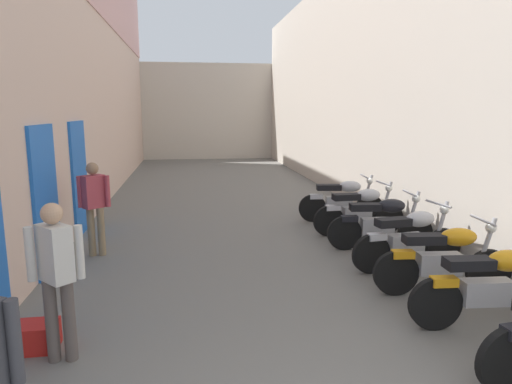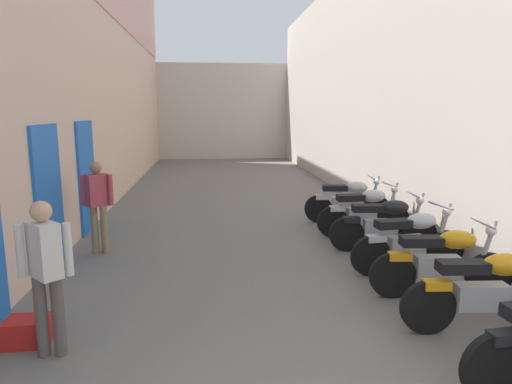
{
  "view_description": "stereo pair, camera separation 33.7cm",
  "coord_description": "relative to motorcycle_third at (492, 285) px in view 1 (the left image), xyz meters",
  "views": [
    {
      "loc": [
        -1.06,
        -1.39,
        2.41
      ],
      "look_at": [
        0.01,
        5.64,
        1.12
      ],
      "focal_mm": 31.83,
      "sensor_mm": 36.0,
      "label": 1
    },
    {
      "loc": [
        -0.72,
        -1.44,
        2.41
      ],
      "look_at": [
        0.01,
        5.64,
        1.12
      ],
      "focal_mm": 31.83,
      "sensor_mm": 36.0,
      "label": 2
    }
  ],
  "objects": [
    {
      "name": "ground_plane",
      "position": [
        -2.24,
        5.73,
        -0.5
      ],
      "size": [
        37.27,
        37.27,
        0.0
      ],
      "primitive_type": "plane",
      "color": "#66635E"
    },
    {
      "name": "pedestrian_further_down",
      "position": [
        -4.83,
        3.34,
        0.42
      ],
      "size": [
        0.52,
        0.37,
        1.57
      ],
      "color": "#8C7251",
      "rests_on": "ground"
    },
    {
      "name": "motorcycle_third",
      "position": [
        0.0,
        0.0,
        0.0
      ],
      "size": [
        1.85,
        0.58,
        1.04
      ],
      "color": "black",
      "rests_on": "ground"
    },
    {
      "name": "pedestrian_mid_alley",
      "position": [
        -4.55,
        0.0,
        0.42
      ],
      "size": [
        0.52,
        0.39,
        1.57
      ],
      "color": "#564C47",
      "rests_on": "ground"
    },
    {
      "name": "motorcycle_seventh",
      "position": [
        0.0,
        3.92,
        0.0
      ],
      "size": [
        1.85,
        0.58,
        1.04
      ],
      "color": "black",
      "rests_on": "ground"
    },
    {
      "name": "motorcycle_eighth",
      "position": [
        -0.0,
        4.97,
        0.0
      ],
      "size": [
        1.84,
        0.58,
        1.04
      ],
      "color": "black",
      "rests_on": "ground"
    },
    {
      "name": "motorcycle_fifth",
      "position": [
        -0.0,
        1.91,
        0.0
      ],
      "size": [
        1.85,
        0.58,
        1.04
      ],
      "color": "black",
      "rests_on": "ground"
    },
    {
      "name": "plastic_crate",
      "position": [
        -4.88,
        0.26,
        -0.36
      ],
      "size": [
        0.44,
        0.32,
        0.28
      ],
      "primitive_type": "cube",
      "color": "red",
      "rests_on": "ground"
    },
    {
      "name": "motorcycle_sixth",
      "position": [
        -0.0,
        2.94,
        0.0
      ],
      "size": [
        1.85,
        0.58,
        1.04
      ],
      "color": "black",
      "rests_on": "ground"
    },
    {
      "name": "building_far_end",
      "position": [
        -2.24,
        19.37,
        1.83
      ],
      "size": [
        9.36,
        2.0,
        4.66
      ],
      "primitive_type": "cube",
      "color": "beige",
      "rests_on": "ground"
    },
    {
      "name": "motorcycle_fourth",
      "position": [
        -0.0,
        0.95,
        0.0
      ],
      "size": [
        1.85,
        0.58,
        1.04
      ],
      "color": "black",
      "rests_on": "ground"
    },
    {
      "name": "building_right",
      "position": [
        1.14,
        7.73,
        2.65
      ],
      "size": [
        0.45,
        21.27,
        6.3
      ],
      "color": "beige",
      "rests_on": "ground"
    },
    {
      "name": "building_left",
      "position": [
        -5.61,
        7.68,
        3.82
      ],
      "size": [
        0.45,
        21.27,
        8.57
      ],
      "color": "beige",
      "rests_on": "ground"
    }
  ]
}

